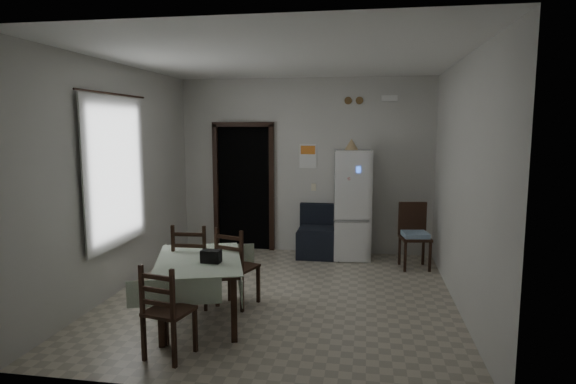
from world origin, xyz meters
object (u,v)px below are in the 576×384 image
at_px(navy_seat, 319,231).
at_px(dining_table, 200,290).
at_px(fridge, 352,205).
at_px(corner_chair, 415,236).
at_px(dining_chair_far_left, 194,264).
at_px(dining_chair_far_right, 238,266).
at_px(dining_chair_near_head, 169,310).

relative_size(navy_seat, dining_table, 0.62).
height_order(fridge, navy_seat, fridge).
bearing_deg(dining_table, corner_chair, 25.87).
relative_size(fridge, dining_table, 1.30).
height_order(dining_table, dining_chair_far_left, dining_chair_far_left).
bearing_deg(dining_chair_far_right, dining_table, 81.52).
bearing_deg(dining_table, fridge, 43.25).
bearing_deg(corner_chair, fridge, 146.77).
bearing_deg(dining_chair_near_head, dining_table, -76.41).
distance_m(dining_table, dining_chair_far_right, 0.62).
distance_m(fridge, dining_chair_far_left, 2.98).
bearing_deg(dining_table, dining_chair_far_left, 98.37).
height_order(corner_chair, dining_chair_far_left, dining_chair_far_left).
bearing_deg(navy_seat, dining_chair_near_head, -106.00).
distance_m(navy_seat, dining_chair_far_left, 2.68).
distance_m(fridge, dining_chair_near_head, 3.99).
relative_size(navy_seat, corner_chair, 0.86).
xyz_separation_m(dining_table, dining_chair_near_head, (0.01, -0.83, 0.10)).
height_order(navy_seat, dining_table, navy_seat).
bearing_deg(dining_chair_near_head, dining_chair_far_right, -88.27).
xyz_separation_m(dining_table, dining_chair_far_right, (0.28, 0.54, 0.13)).
xyz_separation_m(fridge, dining_chair_far_left, (-1.77, -2.37, -0.37)).
height_order(fridge, dining_chair_far_left, fridge).
distance_m(dining_table, dining_chair_far_left, 0.53).
bearing_deg(corner_chair, dining_chair_near_head, -136.73).
bearing_deg(fridge, dining_chair_near_head, -118.86).
xyz_separation_m(corner_chair, dining_chair_near_head, (-2.49, -3.23, -0.04)).
height_order(fridge, dining_chair_far_right, fridge).
bearing_deg(dining_chair_far_right, dining_chair_near_head, 97.73).
bearing_deg(fridge, dining_chair_far_right, -124.96).
bearing_deg(dining_chair_far_left, fridge, -129.99).
distance_m(dining_chair_far_right, dining_chair_near_head, 1.39).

